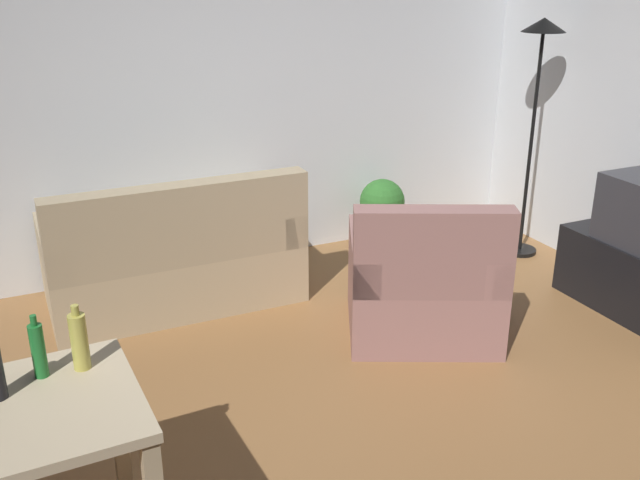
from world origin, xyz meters
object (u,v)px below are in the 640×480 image
at_px(armchair, 424,286).
at_px(bottle_green, 38,350).
at_px(potted_plant, 382,208).
at_px(torchiere_lamp, 539,74).
at_px(tv_stand, 640,280).
at_px(bottle_squat, 79,341).
at_px(couch, 175,261).

distance_m(armchair, bottle_green, 2.46).
bearing_deg(potted_plant, armchair, -109.16).
height_order(torchiere_lamp, bottle_green, torchiere_lamp).
relative_size(tv_stand, torchiere_lamp, 0.61).
bearing_deg(tv_stand, armchair, 75.70).
relative_size(potted_plant, bottle_squat, 2.17).
relative_size(couch, bottle_squat, 6.29).
distance_m(bottle_green, bottle_squat, 0.14).
distance_m(tv_stand, bottle_green, 3.76).
height_order(torchiere_lamp, armchair, torchiere_lamp).
bearing_deg(armchair, couch, -14.46).
bearing_deg(potted_plant, torchiere_lamp, -30.63).
bearing_deg(bottle_squat, armchair, 22.69).
bearing_deg(couch, armchair, 140.34).
bearing_deg(potted_plant, couch, -169.98).
xyz_separation_m(torchiere_lamp, armchair, (-1.44, -0.81, -1.09)).
xyz_separation_m(couch, bottle_squat, (-0.80, -1.94, 0.57)).
relative_size(couch, potted_plant, 2.89).
bearing_deg(tv_stand, couch, 62.25).
distance_m(torchiere_lamp, potted_plant, 1.55).
bearing_deg(bottle_squat, torchiere_lamp, 25.54).
distance_m(potted_plant, armchair, 1.46).
relative_size(torchiere_lamp, potted_plant, 3.18).
bearing_deg(potted_plant, tv_stand, -61.23).
relative_size(tv_stand, potted_plant, 1.93).
bearing_deg(bottle_green, bottle_squat, -1.85).
distance_m(couch, bottle_squat, 2.17).
bearing_deg(tv_stand, bottle_green, 97.79).
relative_size(tv_stand, bottle_squat, 4.20).
distance_m(potted_plant, bottle_squat, 3.46).
xyz_separation_m(potted_plant, bottle_green, (-2.71, -2.25, 0.54)).
distance_m(armchair, bottle_squat, 2.33).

